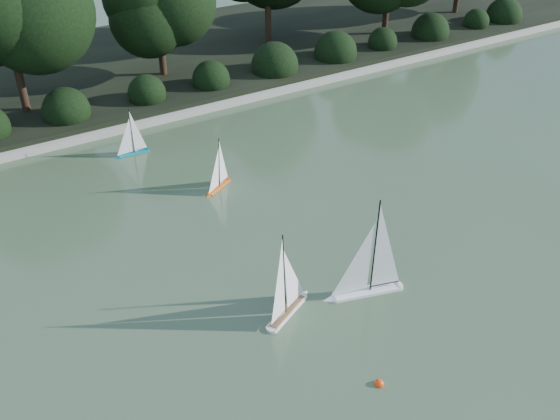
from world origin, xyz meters
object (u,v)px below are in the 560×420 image
at_px(sailboat_white_a, 362,280).
at_px(sailboat_orange, 217,181).
at_px(sailboat_teal, 130,147).
at_px(race_buoy, 379,384).
at_px(sailboat_white_b, 290,298).

distance_m(sailboat_white_a, sailboat_orange, 4.33).
relative_size(sailboat_white_a, sailboat_orange, 1.58).
distance_m(sailboat_teal, race_buoy, 8.46).
height_order(sailboat_white_b, sailboat_teal, sailboat_white_b).
relative_size(sailboat_white_b, sailboat_orange, 1.32).
bearing_deg(race_buoy, sailboat_teal, 92.87).
distance_m(sailboat_orange, sailboat_teal, 2.67).
bearing_deg(sailboat_teal, sailboat_white_a, -78.20).
bearing_deg(sailboat_white_b, sailboat_orange, 79.22).
bearing_deg(sailboat_white_a, race_buoy, -120.97).
xyz_separation_m(sailboat_white_b, race_buoy, (0.21, -1.96, -0.25)).
bearing_deg(sailboat_white_b, sailboat_white_a, -14.00).
xyz_separation_m(sailboat_orange, race_buoy, (-0.55, -5.97, -0.19)).
relative_size(sailboat_white_a, race_buoy, 13.08).
height_order(sailboat_orange, race_buoy, sailboat_orange).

